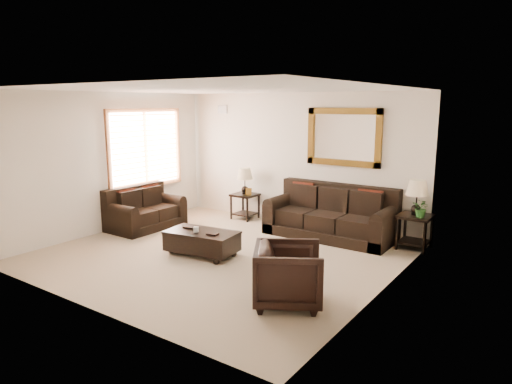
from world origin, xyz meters
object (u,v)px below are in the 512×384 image
Objects in this scene: sofa at (331,218)px; end_table_right at (416,204)px; coffee_table at (202,240)px; end_table_left at (245,186)px; loveseat at (144,213)px; armchair at (288,272)px.

end_table_right is at bearing 5.78° from sofa.
end_table_right is 3.70m from coffee_table.
end_table_left is 0.89× the size of coffee_table.
loveseat is 1.23× the size of end_table_right.
end_table_left is at bearing 179.70° from end_table_right.
end_table_right is at bearing -70.62° from loveseat.
end_table_left is at bearing 12.12° from armchair.
armchair is (2.16, -0.83, 0.17)m from coffee_table.
loveseat is (-3.40, -1.57, -0.04)m from sofa.
loveseat is 2.19m from end_table_left.
end_table_right reaches higher than sofa.
armchair is (-0.64, -3.18, -0.37)m from end_table_right.
sofa is 3.15m from armchair.
armchair is (4.26, -1.45, 0.11)m from loveseat.
sofa is 1.60× the size of loveseat.
end_table_left is 3.65m from end_table_right.
end_table_left is 0.93× the size of end_table_right.
armchair is at bearing -108.81° from loveseat.
end_table_right is 3.26m from armchair.
sofa is 1.97× the size of end_table_right.
loveseat is 4.51m from armchair.
loveseat is at bearing -160.62° from end_table_right.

